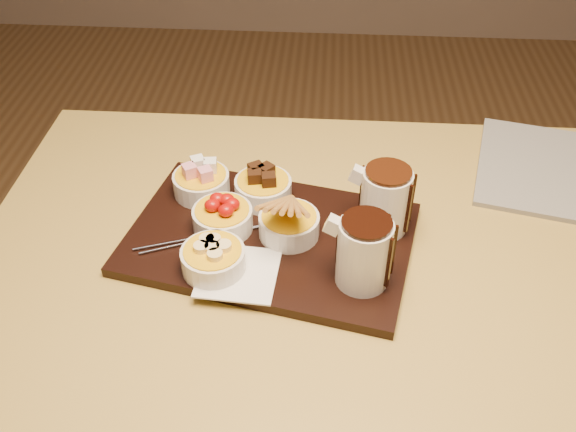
# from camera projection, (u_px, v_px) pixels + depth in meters

# --- Properties ---
(dining_table) EXTENTS (1.20, 0.80, 0.75)m
(dining_table) POSITION_uv_depth(u_px,v_px,m) (332.00, 288.00, 1.13)
(dining_table) COLOR #B19441
(dining_table) RESTS_ON ground
(serving_board) EXTENTS (0.51, 0.39, 0.02)m
(serving_board) POSITION_uv_depth(u_px,v_px,m) (270.00, 239.00, 1.07)
(serving_board) COLOR black
(serving_board) RESTS_ON dining_table
(napkin) EXTENTS (0.13, 0.13, 0.00)m
(napkin) POSITION_uv_depth(u_px,v_px,m) (238.00, 273.00, 0.99)
(napkin) COLOR white
(napkin) RESTS_ON serving_board
(bowl_marshmallows) EXTENTS (0.10, 0.10, 0.04)m
(bowl_marshmallows) POSITION_uv_depth(u_px,v_px,m) (202.00, 184.00, 1.14)
(bowl_marshmallows) COLOR silver
(bowl_marshmallows) RESTS_ON serving_board
(bowl_cake) EXTENTS (0.10, 0.10, 0.04)m
(bowl_cake) POSITION_uv_depth(u_px,v_px,m) (263.00, 189.00, 1.12)
(bowl_cake) COLOR silver
(bowl_cake) RESTS_ON serving_board
(bowl_strawberries) EXTENTS (0.10, 0.10, 0.04)m
(bowl_strawberries) POSITION_uv_depth(u_px,v_px,m) (223.00, 219.00, 1.06)
(bowl_strawberries) COLOR silver
(bowl_strawberries) RESTS_ON serving_board
(bowl_biscotti) EXTENTS (0.10, 0.10, 0.04)m
(bowl_biscotti) POSITION_uv_depth(u_px,v_px,m) (289.00, 225.00, 1.05)
(bowl_biscotti) COLOR silver
(bowl_biscotti) RESTS_ON serving_board
(bowl_bananas) EXTENTS (0.10, 0.10, 0.04)m
(bowl_bananas) POSITION_uv_depth(u_px,v_px,m) (213.00, 260.00, 0.99)
(bowl_bananas) COLOR silver
(bowl_bananas) RESTS_ON serving_board
(pitcher_dark_chocolate) EXTENTS (0.10, 0.10, 0.11)m
(pitcher_dark_chocolate) POSITION_uv_depth(u_px,v_px,m) (364.00, 253.00, 0.95)
(pitcher_dark_chocolate) COLOR silver
(pitcher_dark_chocolate) RESTS_ON serving_board
(pitcher_milk_chocolate) EXTENTS (0.10, 0.10, 0.11)m
(pitcher_milk_chocolate) POSITION_uv_depth(u_px,v_px,m) (385.00, 201.00, 1.04)
(pitcher_milk_chocolate) COLOR silver
(pitcher_milk_chocolate) RESTS_ON serving_board
(fondue_skewers) EXTENTS (0.12, 0.25, 0.01)m
(fondue_skewers) POSITION_uv_depth(u_px,v_px,m) (212.00, 235.00, 1.06)
(fondue_skewers) COLOR silver
(fondue_skewers) RESTS_ON serving_board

